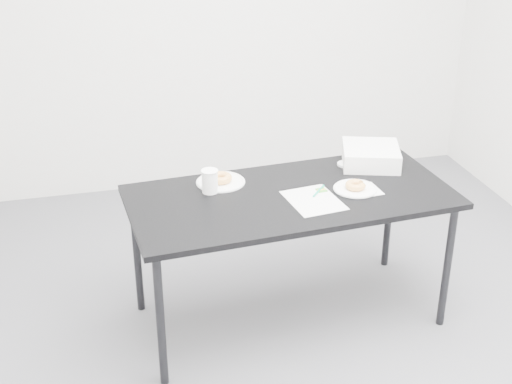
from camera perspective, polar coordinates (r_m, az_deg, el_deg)
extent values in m
plane|color=#505055|center=(3.78, 2.08, -11.45)|extent=(4.00, 4.00, 0.00)
cube|color=silver|center=(5.05, -4.18, 15.03)|extent=(4.00, 0.02, 2.70)
cube|color=black|center=(3.56, 2.82, -0.39)|extent=(1.66, 0.87, 0.03)
cylinder|color=black|center=(3.32, -7.65, -10.22)|extent=(0.04, 0.04, 0.71)
cylinder|color=black|center=(3.84, -9.51, -4.86)|extent=(0.04, 0.04, 0.71)
cylinder|color=black|center=(3.80, 15.05, -5.81)|extent=(0.04, 0.04, 0.71)
cylinder|color=black|center=(4.27, 10.58, -1.64)|extent=(0.04, 0.04, 0.71)
cube|color=silver|center=(3.50, 4.63, -0.67)|extent=(0.27, 0.33, 0.00)
cube|color=#3D922A|center=(3.60, 5.26, 0.16)|extent=(0.05, 0.05, 0.00)
cylinder|color=#0D9672|center=(3.58, 5.03, 0.09)|extent=(0.10, 0.11, 0.01)
cube|color=silver|center=(3.63, 8.65, 0.15)|extent=(0.16, 0.16, 0.00)
cylinder|color=white|center=(3.63, 7.94, 0.26)|extent=(0.22, 0.22, 0.01)
torus|color=#D78F44|center=(3.62, 7.96, 0.54)|extent=(0.11, 0.11, 0.03)
cylinder|color=white|center=(3.67, -2.85, 0.81)|extent=(0.25, 0.25, 0.01)
torus|color=#D78F44|center=(3.66, -2.86, 1.13)|extent=(0.14, 0.14, 0.04)
cylinder|color=white|center=(3.55, -3.72, 0.88)|extent=(0.08, 0.08, 0.12)
cylinder|color=white|center=(3.90, 7.18, 2.22)|extent=(0.09, 0.09, 0.01)
cube|color=white|center=(3.92, 9.16, 2.90)|extent=(0.38, 0.38, 0.10)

